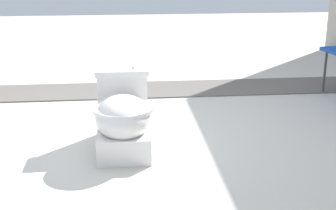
{
  "coord_description": "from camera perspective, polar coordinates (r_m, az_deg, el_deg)",
  "views": [
    {
      "loc": [
        3.19,
        0.08,
        1.26
      ],
      "look_at": [
        0.25,
        0.38,
        0.3
      ],
      "focal_mm": 50.0,
      "sensor_mm": 36.0,
      "label": 1
    }
  ],
  "objects": [
    {
      "name": "ground_plane",
      "position": [
        3.43,
        -6.71,
        -3.68
      ],
      "size": [
        14.0,
        14.0,
        0.0
      ],
      "primitive_type": "plane",
      "color": "beige"
    },
    {
      "name": "toilet",
      "position": [
        3.11,
        -5.5,
        -1.58
      ],
      "size": [
        0.63,
        0.39,
        0.52
      ],
      "rotation": [
        0.0,
        0.0,
        -0.0
      ],
      "color": "white",
      "rests_on": "ground"
    },
    {
      "name": "gravel_strip",
      "position": [
        4.54,
        -0.21,
        1.96
      ],
      "size": [
        0.56,
        8.0,
        0.01
      ],
      "primitive_type": "cube",
      "color": "#605B56",
      "rests_on": "ground"
    }
  ]
}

